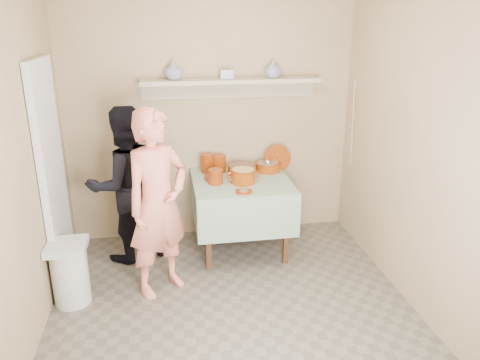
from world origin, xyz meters
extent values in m
plane|color=#625B4D|center=(0.00, 0.00, 0.00)|extent=(3.50, 3.50, 0.00)
cube|color=silver|center=(-1.46, 0.95, 1.00)|extent=(0.06, 0.70, 2.00)
cylinder|color=#732202|center=(-0.06, 1.59, 0.86)|extent=(0.14, 0.14, 0.19)
cylinder|color=#732202|center=(0.06, 1.57, 0.85)|extent=(0.15, 0.15, 0.18)
cylinder|color=#732202|center=(-0.02, 1.21, 0.83)|extent=(0.15, 0.15, 0.15)
cylinder|color=#732202|center=(-0.03, 1.33, 0.79)|extent=(0.18, 0.18, 0.05)
cylinder|color=#732202|center=(0.69, 1.56, 0.88)|extent=(0.29, 0.09, 0.29)
imported|color=navy|center=(0.63, 1.61, 1.81)|extent=(0.17, 0.17, 0.17)
imported|color=navy|center=(-0.37, 1.63, 1.81)|extent=(0.25, 0.25, 0.19)
cube|color=navy|center=(0.16, 1.61, 1.77)|extent=(0.13, 0.09, 0.09)
imported|color=#E37762|center=(-0.57, 0.63, 0.82)|extent=(0.72, 0.67, 1.64)
imported|color=black|center=(-0.89, 1.28, 0.77)|extent=(0.92, 0.83, 1.54)
cube|color=tan|center=(0.00, 1.76, 1.30)|extent=(3.00, 0.02, 2.60)
cube|color=tan|center=(0.00, -1.76, 1.30)|extent=(3.00, 0.02, 2.60)
cube|color=tan|center=(-1.51, 0.00, 1.30)|extent=(0.02, 3.50, 2.60)
cube|color=tan|center=(1.51, 0.00, 1.30)|extent=(0.02, 3.50, 2.60)
cube|color=#4C2D16|center=(-0.13, 0.90, 0.35)|extent=(0.05, 0.05, 0.71)
cube|color=#4C2D16|center=(0.63, 0.90, 0.35)|extent=(0.05, 0.05, 0.71)
cube|color=#4C2D16|center=(-0.13, 1.66, 0.35)|extent=(0.05, 0.05, 0.71)
cube|color=#4C2D16|center=(0.63, 1.66, 0.35)|extent=(0.05, 0.05, 0.71)
cube|color=#4C2D16|center=(0.25, 1.28, 0.73)|extent=(0.90, 0.90, 0.04)
cube|color=#1E5931|center=(0.25, 1.28, 0.76)|extent=(0.96, 0.96, 0.01)
cube|color=#1E5931|center=(0.25, 0.80, 0.54)|extent=(0.96, 0.01, 0.44)
cube|color=#1E5931|center=(0.25, 1.76, 0.54)|extent=(0.96, 0.01, 0.44)
cube|color=#1E5931|center=(-0.23, 1.28, 0.54)|extent=(0.01, 0.96, 0.44)
cube|color=#1E5931|center=(0.73, 1.28, 0.54)|extent=(0.01, 0.96, 0.44)
cylinder|color=#752904|center=(0.28, 1.48, 0.81)|extent=(0.28, 0.28, 0.09)
cylinder|color=#732202|center=(0.28, 1.48, 0.85)|extent=(0.30, 0.30, 0.01)
cylinder|color=brown|center=(0.28, 1.48, 0.83)|extent=(0.25, 0.25, 0.05)
cylinder|color=#752904|center=(0.57, 1.51, 0.81)|extent=(0.26, 0.26, 0.09)
cylinder|color=#732202|center=(0.57, 1.51, 0.85)|extent=(0.28, 0.28, 0.01)
cylinder|color=#8C6B54|center=(0.57, 1.51, 0.83)|extent=(0.23, 0.23, 0.05)
cylinder|color=silver|center=(0.60, 1.36, 0.94)|extent=(0.01, 0.22, 0.16)
sphere|color=silver|center=(0.56, 1.48, 0.87)|extent=(0.07, 0.07, 0.07)
cylinder|color=#752904|center=(0.25, 1.19, 0.83)|extent=(0.24, 0.24, 0.14)
cylinder|color=#732202|center=(0.25, 1.19, 0.90)|extent=(0.25, 0.25, 0.01)
cylinder|color=tan|center=(0.25, 1.19, 0.88)|extent=(0.21, 0.21, 0.05)
torus|color=#732202|center=(0.13, 1.19, 0.84)|extent=(0.09, 0.02, 0.09)
torus|color=#732202|center=(0.37, 1.19, 0.84)|extent=(0.09, 0.02, 0.09)
cylinder|color=#732202|center=(0.22, 0.93, 0.77)|extent=(0.16, 0.16, 0.02)
cylinder|color=#8C6B54|center=(0.22, 0.93, 0.78)|extent=(0.09, 0.09, 0.01)
cube|color=tan|center=(0.20, 1.62, 1.70)|extent=(1.80, 0.25, 0.04)
cube|color=tan|center=(0.20, 1.74, 1.60)|extent=(1.80, 0.02, 0.18)
cylinder|color=silver|center=(-1.33, 0.54, 0.25)|extent=(0.30, 0.30, 0.50)
cube|color=silver|center=(-1.33, 0.54, 0.53)|extent=(0.32, 0.32, 0.06)
cylinder|color=silver|center=(1.47, 1.50, 1.55)|extent=(0.01, 0.01, 0.30)
cylinder|color=silver|center=(1.47, 1.48, 1.25)|extent=(0.01, 0.01, 0.30)
cylinder|color=silver|center=(1.47, 1.46, 0.95)|extent=(0.01, 0.01, 0.30)
camera|label=1|loc=(-0.48, -3.08, 2.33)|focal=35.00mm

